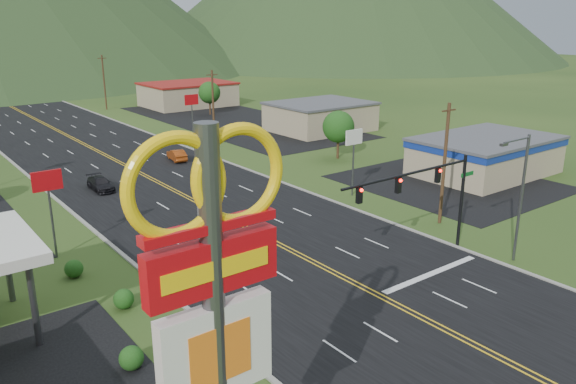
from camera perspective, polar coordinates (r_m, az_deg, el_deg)
pylon_sign at (r=14.65m, az=-7.53°, el=-11.39°), size 4.32×0.60×14.00m
traffic_signal at (r=39.30m, az=14.00°, el=0.49°), size 13.10×0.43×7.00m
streetlight_east at (r=40.97m, az=22.47°, el=0.14°), size 3.28×0.25×9.00m
building_east_near at (r=64.85m, az=19.42°, el=3.72°), size 15.40×10.40×4.10m
building_east_mid at (r=85.92m, az=3.30°, el=7.69°), size 14.40×11.40×4.30m
building_east_far at (r=112.59m, az=-10.13°, el=9.76°), size 16.40×12.40×4.50m
pole_sign_west_a at (r=41.88m, az=-23.19°, el=0.21°), size 2.00×0.18×6.40m
pole_sign_east_a at (r=53.18m, az=6.71°, el=4.88°), size 2.00×0.18×6.40m
pole_sign_east_b at (r=78.98m, az=-9.76°, el=8.76°), size 2.00×0.18×6.40m
tree_east_a at (r=68.03m, az=5.14°, el=6.62°), size 3.84×3.84×5.82m
tree_east_b at (r=100.97m, az=-7.99°, el=9.97°), size 3.84×3.84×5.82m
utility_pole_a at (r=47.09m, az=15.60°, el=2.84°), size 1.60×0.28×10.00m
utility_pole_b at (r=74.87m, az=-7.60°, el=8.46°), size 1.60×0.28×10.00m
utility_pole_c at (r=111.12m, az=-18.17°, el=10.58°), size 1.60×0.28×10.00m
utility_pole_d at (r=149.30m, az=-23.50°, el=11.51°), size 1.60×0.28×10.00m
car_dark_mid at (r=58.51m, az=-18.50°, el=0.76°), size 1.84×4.38×1.26m
car_red_far at (r=68.57m, az=-11.23°, el=3.69°), size 2.04×4.22×1.33m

